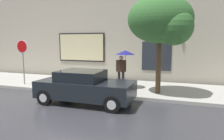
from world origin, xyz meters
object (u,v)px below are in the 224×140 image
Objects in this scene: fire_hydrant at (76,80)px; street_tree at (163,21)px; pedestrian_with_umbrella at (124,58)px; stop_sign at (23,53)px; parked_car at (85,87)px.

street_tree reaches higher than fire_hydrant.
stop_sign reaches higher than pedestrian_with_umbrella.
fire_hydrant is 0.30× the size of stop_sign.
stop_sign is at bearing -176.00° from fire_hydrant.
pedestrian_with_umbrella is (2.44, 0.76, 1.22)m from fire_hydrant.
fire_hydrant is at bearing 126.82° from parked_car.
street_tree is (2.93, 2.12, 2.84)m from parked_car.
pedestrian_with_umbrella is at bearing 17.34° from fire_hydrant.
pedestrian_with_umbrella is (0.93, 2.78, 1.05)m from parked_car.
street_tree is 7.88m from stop_sign.
parked_car is 2.53m from fire_hydrant.
street_tree reaches higher than pedestrian_with_umbrella.
pedestrian_with_umbrella is at bearing 161.77° from street_tree.
pedestrian_with_umbrella is at bearing 71.60° from parked_car.
parked_car is at bearing -53.18° from fire_hydrant.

